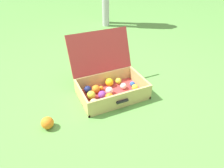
# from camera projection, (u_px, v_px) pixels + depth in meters

# --- Properties ---
(ground_plane) EXTENTS (16.00, 16.00, 0.00)m
(ground_plane) POSITION_uv_depth(u_px,v_px,m) (107.00, 95.00, 1.91)
(ground_plane) COLOR #569342
(open_suitcase) EXTENTS (0.61, 0.57, 0.53)m
(open_suitcase) POSITION_uv_depth(u_px,v_px,m) (108.00, 82.00, 1.88)
(open_suitcase) COLOR #B23838
(open_suitcase) RESTS_ON ground
(stray_ball_on_grass) EXTENTS (0.10, 0.10, 0.10)m
(stray_ball_on_grass) POSITION_uv_depth(u_px,v_px,m) (47.00, 123.00, 1.53)
(stray_ball_on_grass) COLOR orange
(stray_ball_on_grass) RESTS_ON ground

